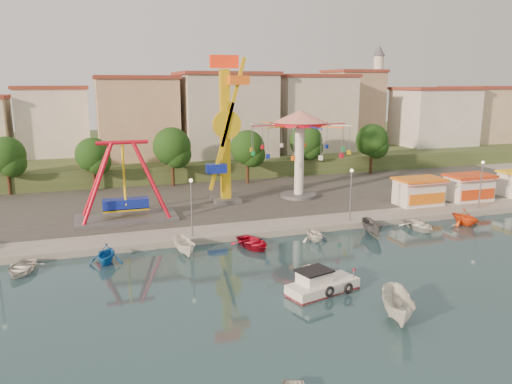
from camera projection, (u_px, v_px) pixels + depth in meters
name	position (u px, v px, depth m)	size (l,w,h in m)	color
ground	(339.00, 285.00, 35.67)	(200.00, 200.00, 0.00)	#152E3A
quay_deck	(182.00, 158.00, 93.01)	(200.00, 100.00, 0.60)	#9E998E
asphalt_pad	(228.00, 192.00, 63.32)	(90.00, 28.00, 0.01)	#4C4944
hill_terrace	(178.00, 149.00, 97.39)	(200.00, 60.00, 3.00)	#384C26
pirate_ship_ride	(124.00, 182.00, 49.84)	(10.00, 5.00, 8.00)	#59595E
kamikaze_tower	(227.00, 133.00, 55.95)	(4.05, 3.10, 16.50)	#59595E
wave_swinger	(300.00, 134.00, 58.76)	(11.60, 11.60, 10.40)	#59595E
booth_left	(419.00, 191.00, 56.25)	(5.40, 3.78, 3.08)	white
booth_mid	(469.00, 187.00, 58.41)	(5.40, 3.78, 3.08)	white
lamp_post_1	(192.00, 209.00, 44.55)	(0.14, 0.14, 5.00)	#59595E
lamp_post_2	(351.00, 196.00, 49.52)	(0.14, 0.14, 5.00)	#59595E
lamp_post_3	(481.00, 186.00, 54.49)	(0.14, 0.14, 5.00)	#59595E
tree_0	(6.00, 156.00, 60.66)	(4.60, 4.60, 7.19)	#382314
tree_1	(93.00, 155.00, 63.14)	(4.35, 4.35, 6.80)	#382314
tree_2	(172.00, 146.00, 65.69)	(5.02, 5.02, 7.85)	#382314
tree_3	(247.00, 147.00, 67.54)	(4.68, 4.68, 7.32)	#382314
tree_4	(306.00, 141.00, 73.37)	(4.86, 4.86, 7.60)	#382314
tree_5	(372.00, 140.00, 74.80)	(4.83, 4.83, 7.54)	#382314
building_1	(53.00, 129.00, 75.05)	(12.33, 9.01, 8.63)	silver
building_2	(141.00, 118.00, 79.39)	(11.95, 9.28, 11.23)	tan
building_3	(230.00, 124.00, 80.97)	(12.59, 10.50, 9.20)	beige
building_4	(298.00, 120.00, 88.29)	(10.75, 9.23, 9.24)	beige
building_5	(370.00, 114.00, 90.48)	(12.77, 10.96, 11.21)	tan
building_6	(430.00, 110.00, 92.57)	(8.23, 8.98, 12.36)	silver
building_7	(463.00, 117.00, 101.21)	(11.59, 10.93, 8.76)	beige
minaret	(377.00, 91.00, 94.16)	(2.80, 2.80, 18.00)	silver
cabin_motorboat	(321.00, 286.00, 34.28)	(5.52, 3.27, 1.82)	white
rowboat_a	(317.00, 273.00, 37.06)	(2.28, 3.19, 0.66)	white
skiff	(398.00, 306.00, 30.21)	(1.71, 4.56, 1.76)	silver
moored_boat_0	(22.00, 268.00, 37.88)	(2.68, 3.75, 0.78)	silver
moored_boat_1	(106.00, 254.00, 39.71)	(2.67, 3.10, 1.63)	blue
moored_boat_2	(185.00, 247.00, 41.70)	(1.38, 3.68, 1.42)	white
moored_boat_3	(253.00, 243.00, 43.63)	(2.97, 4.16, 0.86)	red
moored_boat_4	(314.00, 233.00, 45.39)	(2.45, 2.84, 1.50)	white
moored_boat_5	(372.00, 228.00, 47.27)	(1.38, 3.67, 1.42)	#505155
moored_boat_6	(420.00, 225.00, 48.99)	(2.90, 4.06, 0.84)	white
moored_boat_7	(465.00, 216.00, 50.58)	(2.85, 3.30, 1.74)	#F34F15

